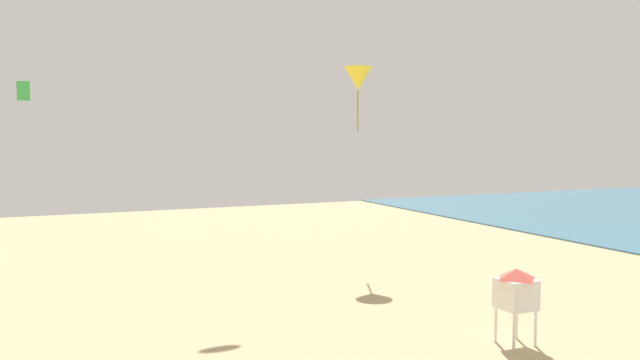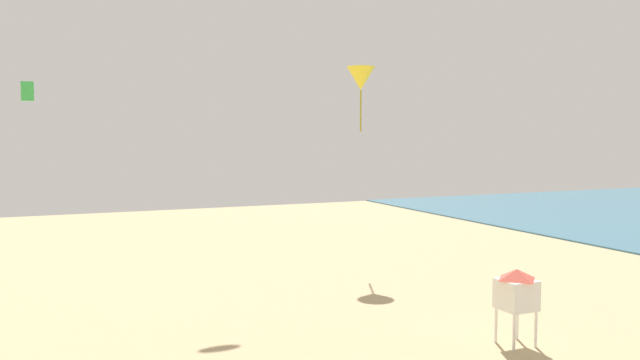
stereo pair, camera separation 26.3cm
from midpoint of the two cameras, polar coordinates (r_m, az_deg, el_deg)
name	(u,v)px [view 2 (the right image)]	position (r m, az deg, el deg)	size (l,w,h in m)	color
lifeguard_stand	(516,290)	(22.99, 17.01, -9.15)	(1.10, 1.10, 2.55)	white
kite_green_box	(27,91)	(37.37, -23.88, 7.06)	(0.62, 0.62, 0.98)	green
kite_yellow_delta_2	(361,79)	(36.54, 3.78, 8.79)	(1.57, 1.57, 3.56)	yellow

